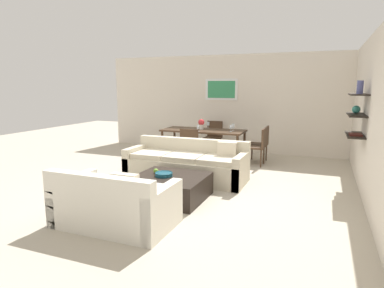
% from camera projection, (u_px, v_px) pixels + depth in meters
% --- Properties ---
extents(ground_plane, '(18.00, 18.00, 0.00)m').
position_uv_depth(ground_plane, '(187.00, 184.00, 6.26)').
color(ground_plane, '#BCB29E').
extents(back_wall_unit, '(8.40, 0.09, 2.70)m').
position_uv_depth(back_wall_unit, '(245.00, 104.00, 9.15)').
color(back_wall_unit, silver).
rests_on(back_wall_unit, ground).
extents(right_wall_shelf_unit, '(0.34, 8.20, 2.70)m').
position_uv_depth(right_wall_shelf_unit, '(369.00, 116.00, 5.47)').
color(right_wall_shelf_unit, silver).
rests_on(right_wall_shelf_unit, ground).
extents(sofa_beige, '(2.38, 0.90, 0.78)m').
position_uv_depth(sofa_beige, '(187.00, 165.00, 6.57)').
color(sofa_beige, beige).
rests_on(sofa_beige, ground).
extents(loveseat_white, '(1.56, 0.90, 0.78)m').
position_uv_depth(loveseat_white, '(115.00, 204.00, 4.38)').
color(loveseat_white, silver).
rests_on(loveseat_white, ground).
extents(coffee_table, '(1.15, 1.07, 0.38)m').
position_uv_depth(coffee_table, '(170.00, 187.00, 5.47)').
color(coffee_table, black).
rests_on(coffee_table, ground).
extents(decorative_bowl, '(0.29, 0.29, 0.06)m').
position_uv_depth(decorative_bowl, '(164.00, 174.00, 5.43)').
color(decorative_bowl, navy).
rests_on(decorative_bowl, coffee_table).
extents(apple_on_coffee_table, '(0.08, 0.08, 0.08)m').
position_uv_depth(apple_on_coffee_table, '(156.00, 171.00, 5.59)').
color(apple_on_coffee_table, '#669E2D').
rests_on(apple_on_coffee_table, coffee_table).
extents(dining_table, '(2.08, 0.87, 0.75)m').
position_uv_depth(dining_table, '(203.00, 132.00, 8.38)').
color(dining_table, '#422D1E').
rests_on(dining_table, ground).
extents(dining_chair_right_near, '(0.44, 0.44, 0.88)m').
position_uv_depth(dining_chair_right_near, '(259.00, 144.00, 7.70)').
color(dining_chair_right_near, '#422D1E').
rests_on(dining_chair_right_near, ground).
extents(dining_chair_right_far, '(0.44, 0.44, 0.88)m').
position_uv_depth(dining_chair_right_far, '(262.00, 142.00, 8.05)').
color(dining_chair_right_far, '#422D1E').
rests_on(dining_chair_right_far, ground).
extents(dining_chair_foot, '(0.44, 0.44, 0.88)m').
position_uv_depth(dining_chair_foot, '(191.00, 145.00, 7.64)').
color(dining_chair_foot, '#422D1E').
rests_on(dining_chair_foot, ground).
extents(dining_chair_head, '(0.44, 0.44, 0.88)m').
position_uv_depth(dining_chair_head, '(214.00, 135.00, 9.17)').
color(dining_chair_head, '#422D1E').
rests_on(dining_chair_head, ground).
extents(wine_glass_right_near, '(0.06, 0.06, 0.16)m').
position_uv_depth(wine_glass_right_near, '(231.00, 127.00, 7.97)').
color(wine_glass_right_near, silver).
rests_on(wine_glass_right_near, dining_table).
extents(wine_glass_foot, '(0.06, 0.06, 0.16)m').
position_uv_depth(wine_glass_foot, '(198.00, 127.00, 8.00)').
color(wine_glass_foot, silver).
rests_on(wine_glass_foot, dining_table).
extents(wine_glass_right_far, '(0.07, 0.07, 0.17)m').
position_uv_depth(wine_glass_right_far, '(233.00, 126.00, 8.17)').
color(wine_glass_right_far, silver).
rests_on(wine_glass_right_far, dining_table).
extents(wine_glass_head, '(0.07, 0.07, 0.16)m').
position_uv_depth(wine_glass_head, '(208.00, 124.00, 8.69)').
color(wine_glass_head, silver).
rests_on(wine_glass_head, dining_table).
extents(centerpiece_vase, '(0.16, 0.16, 0.26)m').
position_uv_depth(centerpiece_vase, '(201.00, 123.00, 8.41)').
color(centerpiece_vase, silver).
rests_on(centerpiece_vase, dining_table).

